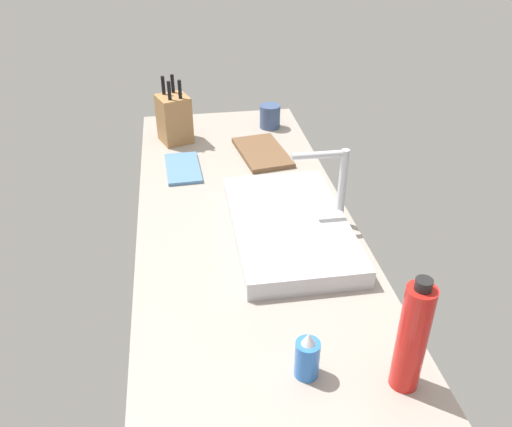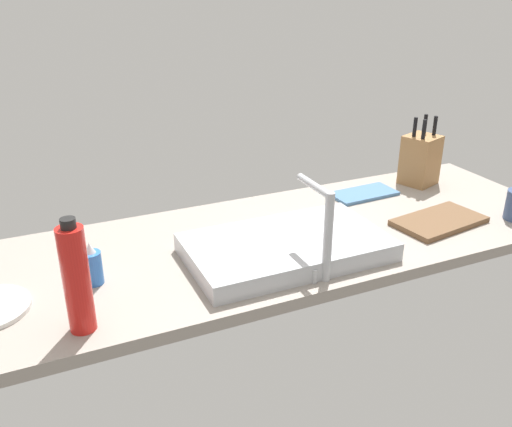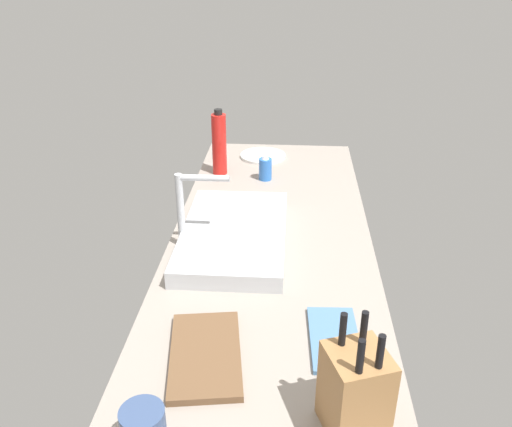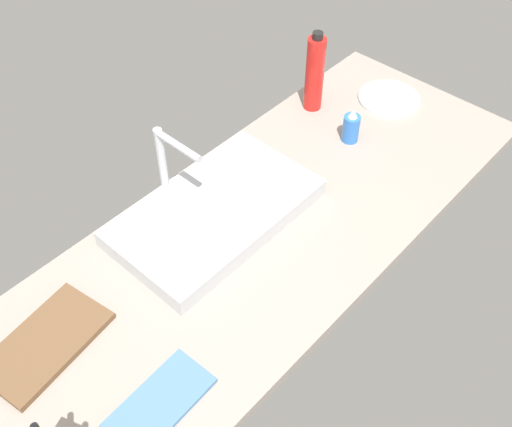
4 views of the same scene
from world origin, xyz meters
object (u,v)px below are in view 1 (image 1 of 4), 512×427
at_px(knife_block, 174,118).
at_px(cutting_board, 262,152).
at_px(soap_bottle, 307,357).
at_px(faucet, 336,181).
at_px(water_bottle, 412,338).
at_px(dish_towel, 183,168).
at_px(sink_basin, 289,226).
at_px(coffee_mug, 270,116).

bearing_deg(knife_block, cutting_board, 41.53).
bearing_deg(soap_bottle, faucet, 159.09).
distance_m(water_bottle, dish_towel, 1.14).
distance_m(sink_basin, cutting_board, 0.55).
xyz_separation_m(sink_basin, water_bottle, (0.59, 0.12, 0.10)).
xyz_separation_m(soap_bottle, coffee_mug, (-1.34, 0.16, -0.00)).
xyz_separation_m(knife_block, soap_bottle, (1.26, 0.24, -0.05)).
height_order(cutting_board, dish_towel, cutting_board).
xyz_separation_m(cutting_board, water_bottle, (1.14, 0.11, 0.12)).
xyz_separation_m(sink_basin, soap_bottle, (0.53, -0.07, 0.02)).
height_order(faucet, soap_bottle, faucet).
bearing_deg(faucet, soap_bottle, -20.91).
height_order(faucet, dish_towel, faucet).
distance_m(faucet, coffee_mug, 0.79).
bearing_deg(coffee_mug, faucet, 4.04).
distance_m(soap_bottle, dish_towel, 1.03).
height_order(knife_block, soap_bottle, knife_block).
height_order(water_bottle, dish_towel, water_bottle).
bearing_deg(dish_towel, knife_block, -175.97).
relative_size(faucet, dish_towel, 1.04).
xyz_separation_m(water_bottle, dish_towel, (-1.06, -0.42, -0.13)).
relative_size(knife_block, dish_towel, 1.08).
height_order(faucet, cutting_board, faucet).
distance_m(sink_basin, water_bottle, 0.61).
bearing_deg(cutting_board, soap_bottle, -4.39).
relative_size(faucet, water_bottle, 0.90).
distance_m(faucet, dish_towel, 0.64).
bearing_deg(coffee_mug, sink_basin, -6.07).
xyz_separation_m(knife_block, coffee_mug, (-0.08, 0.40, -0.05)).
bearing_deg(cutting_board, faucet, 14.18).
bearing_deg(cutting_board, water_bottle, 5.68).
height_order(faucet, water_bottle, water_bottle).
bearing_deg(coffee_mug, knife_block, -78.68).
bearing_deg(knife_block, sink_basin, 3.82).
xyz_separation_m(faucet, soap_bottle, (0.56, -0.21, -0.10)).
bearing_deg(dish_towel, cutting_board, 104.75).
distance_m(sink_basin, dish_towel, 0.56).
xyz_separation_m(cutting_board, dish_towel, (0.08, -0.31, -0.00)).
height_order(sink_basin, dish_towel, sink_basin).
bearing_deg(dish_towel, sink_basin, 32.32).
relative_size(cutting_board, soap_bottle, 2.50).
bearing_deg(knife_block, faucet, 13.61).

